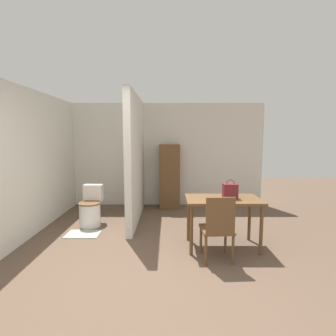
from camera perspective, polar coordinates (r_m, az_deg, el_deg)
name	(u,v)px	position (r m, az deg, el deg)	size (l,w,h in m)	color
ground_plane	(146,286)	(3.29, -4.91, -24.14)	(16.00, 16.00, 0.00)	brown
wall_back	(157,155)	(6.49, -2.41, 2.91)	(5.13, 0.12, 2.50)	silver
wall_left	(33,162)	(5.20, -27.35, 1.19)	(0.12, 4.60, 2.50)	silver
partition_wall	(135,159)	(5.35, -7.25, 2.03)	(0.12, 2.23, 2.50)	silver
dining_table	(222,204)	(4.09, 11.62, -7.76)	(1.12, 0.66, 0.77)	brown
wooden_chair	(217,227)	(3.67, 10.59, -12.42)	(0.44, 0.44, 0.92)	brown
toilet	(90,209)	(5.28, -16.71, -8.60)	(0.42, 0.56, 0.75)	white
handbag	(229,191)	(4.05, 13.14, -4.89)	(0.21, 0.15, 0.29)	maroon
wooden_cabinet	(169,176)	(6.24, 0.11, -1.77)	(0.48, 0.46, 1.52)	brown
bath_mat	(82,234)	(4.94, -18.21, -13.50)	(0.57, 0.40, 0.01)	#99A899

